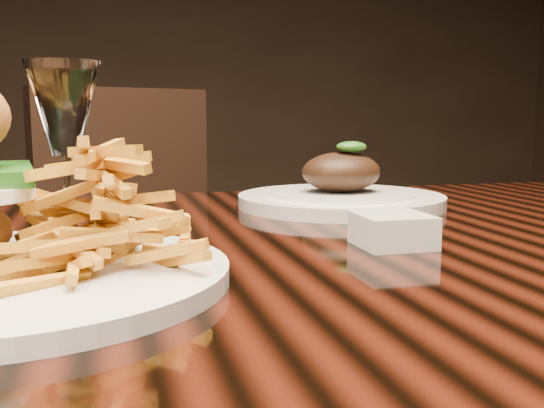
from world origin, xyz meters
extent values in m
plane|color=brown|center=(0.00, 3.50, 1.40)|extent=(6.00, 0.00, 6.00)
cube|color=black|center=(0.00, 0.00, 0.73)|extent=(1.60, 0.90, 0.04)
cylinder|color=silver|center=(-0.21, -0.12, 0.76)|extent=(0.34, 0.34, 0.01)
cube|color=silver|center=(0.15, -0.06, 0.77)|extent=(0.09, 0.09, 0.03)
cylinder|color=white|center=(-0.17, -0.04, 0.75)|extent=(0.06, 0.06, 0.00)
cylinder|color=white|center=(-0.17, -0.04, 0.80)|extent=(0.01, 0.01, 0.09)
cone|color=white|center=(-0.17, -0.04, 0.89)|extent=(0.07, 0.07, 0.08)
cylinder|color=silver|center=(0.20, 0.22, 0.76)|extent=(0.30, 0.30, 0.02)
cylinder|color=silver|center=(0.20, 0.22, 0.76)|extent=(0.21, 0.21, 0.02)
ellipsoid|color=black|center=(0.20, 0.22, 0.80)|extent=(0.12, 0.10, 0.06)
ellipsoid|color=#255E17|center=(0.21, 0.21, 0.84)|extent=(0.05, 0.03, 0.02)
cube|color=black|center=(-0.01, 0.80, 0.45)|extent=(0.60, 0.60, 0.06)
cube|color=black|center=(-0.09, 0.99, 0.70)|extent=(0.44, 0.23, 0.50)
cylinder|color=black|center=(0.24, 0.70, 0.23)|extent=(0.04, 0.04, 0.45)
cylinder|color=black|center=(-0.26, 0.90, 0.23)|extent=(0.04, 0.04, 0.45)
cylinder|color=black|center=(0.09, 1.05, 0.23)|extent=(0.04, 0.04, 0.45)
camera|label=1|loc=(-0.13, -0.64, 0.88)|focal=42.00mm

